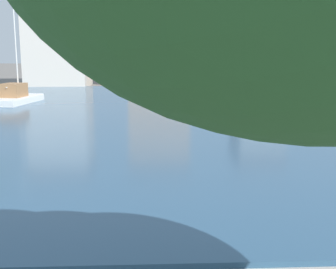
% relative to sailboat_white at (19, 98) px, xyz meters
% --- Properties ---
extents(harbor_water, '(78.79, 45.43, 0.26)m').
position_rel_sailboat_white_xyz_m(harbor_water, '(12.38, -6.06, -0.49)').
color(harbor_water, '#2D5170').
rests_on(harbor_water, ground).
extents(sailboat_white, '(3.42, 6.59, 8.94)m').
position_rel_sailboat_white_xyz_m(sailboat_white, '(0.00, 0.00, 0.00)').
color(sailboat_white, white).
rests_on(sailboat_white, ground).
extents(townhouse_tall_gabled, '(7.37, 7.68, 11.41)m').
position_rel_sailboat_white_xyz_m(townhouse_tall_gabled, '(-0.27, 19.30, 5.10)').
color(townhouse_tall_gabled, beige).
rests_on(townhouse_tall_gabled, ground).
extents(townhouse_wide_warehouse, '(7.75, 7.40, 11.26)m').
position_rel_sailboat_white_xyz_m(townhouse_wide_warehouse, '(12.06, 20.38, 5.02)').
color(townhouse_wide_warehouse, tan).
rests_on(townhouse_wide_warehouse, ground).
extents(townhouse_end_terrace, '(6.09, 7.33, 10.46)m').
position_rel_sailboat_white_xyz_m(townhouse_end_terrace, '(25.05, 20.27, 4.62)').
color(townhouse_end_terrace, gray).
rests_on(townhouse_end_terrace, ground).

